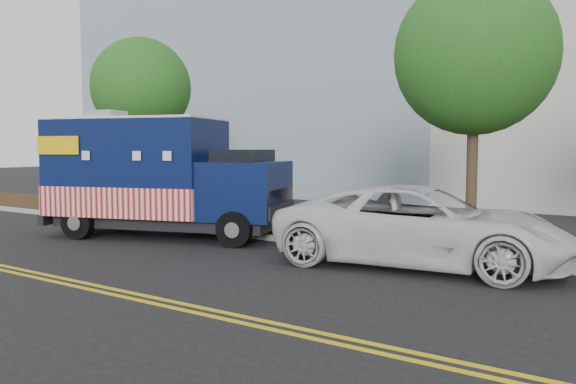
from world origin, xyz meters
The scene contains 10 objects.
ground centered at (0.00, 0.00, 0.00)m, with size 120.00×120.00×0.00m, color black.
curb centered at (0.00, 1.40, 0.07)m, with size 120.00×0.18×0.15m, color #9E9E99.
mulch_strip centered at (0.00, 3.50, 0.07)m, with size 120.00×4.00×0.15m, color black.
centerline_near centered at (0.00, -4.45, 0.01)m, with size 120.00×0.10×0.01m, color gold.
centerline_far centered at (0.00, -4.70, 0.01)m, with size 120.00×0.10×0.01m, color gold.
tree_a centered at (-5.90, 3.44, 4.69)m, with size 3.61×3.61×6.51m.
tree_c centered at (6.32, 2.76, 4.67)m, with size 3.79×3.79×6.58m.
sign_post centered at (-2.20, 1.67, 1.20)m, with size 0.06×0.06×2.40m, color #473828.
food_truck centered at (-1.76, 0.24, 1.61)m, with size 7.16×4.34×3.56m.
white_car centered at (5.92, 0.52, 0.85)m, with size 2.82×6.12×1.70m, color silver.
Camera 1 is at (10.10, -10.84, 2.50)m, focal length 35.00 mm.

